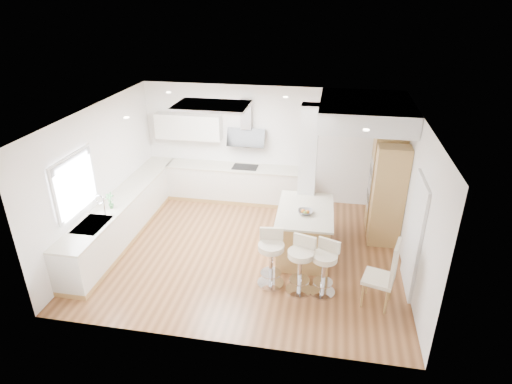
% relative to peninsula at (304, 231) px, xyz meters
% --- Properties ---
extents(ground, '(6.00, 6.00, 0.00)m').
position_rel_peninsula_xyz_m(ground, '(-1.10, -0.13, -0.49)').
color(ground, '#915C36').
rests_on(ground, ground).
extents(ceiling, '(6.00, 5.00, 0.02)m').
position_rel_peninsula_xyz_m(ceiling, '(-1.10, -0.13, -0.49)').
color(ceiling, white).
rests_on(ceiling, ground).
extents(wall_back, '(6.00, 0.04, 2.80)m').
position_rel_peninsula_xyz_m(wall_back, '(-1.10, 2.37, 0.91)').
color(wall_back, white).
rests_on(wall_back, ground).
extents(wall_left, '(0.04, 5.00, 2.80)m').
position_rel_peninsula_xyz_m(wall_left, '(-4.10, -0.13, 0.91)').
color(wall_left, white).
rests_on(wall_left, ground).
extents(wall_right, '(0.04, 5.00, 2.80)m').
position_rel_peninsula_xyz_m(wall_right, '(1.90, -0.13, 0.91)').
color(wall_right, white).
rests_on(wall_right, ground).
extents(skylight, '(4.10, 2.10, 0.06)m').
position_rel_peninsula_xyz_m(skylight, '(-1.89, 0.47, 2.28)').
color(skylight, white).
rests_on(skylight, ground).
extents(window_left, '(0.06, 1.28, 1.07)m').
position_rel_peninsula_xyz_m(window_left, '(-4.05, -1.03, 1.20)').
color(window_left, white).
rests_on(window_left, ground).
extents(doorway_right, '(0.05, 1.00, 2.10)m').
position_rel_peninsula_xyz_m(doorway_right, '(1.87, -0.73, 0.51)').
color(doorway_right, '#453F36').
rests_on(doorway_right, ground).
extents(counter_left, '(0.63, 4.50, 1.35)m').
position_rel_peninsula_xyz_m(counter_left, '(-3.80, 0.10, -0.03)').
color(counter_left, tan).
rests_on(counter_left, ground).
extents(counter_back, '(3.62, 0.63, 2.50)m').
position_rel_peninsula_xyz_m(counter_back, '(-2.01, 2.09, 0.21)').
color(counter_back, tan).
rests_on(counter_back, ground).
extents(pillar, '(0.35, 0.35, 2.80)m').
position_rel_peninsula_xyz_m(pillar, '(-0.05, 0.82, 0.91)').
color(pillar, white).
rests_on(pillar, ground).
extents(soffit, '(1.78, 2.20, 0.40)m').
position_rel_peninsula_xyz_m(soffit, '(1.00, 1.27, 2.11)').
color(soffit, white).
rests_on(soffit, ground).
extents(oven_column, '(0.63, 1.21, 2.10)m').
position_rel_peninsula_xyz_m(oven_column, '(1.58, 1.10, 0.56)').
color(oven_column, tan).
rests_on(oven_column, ground).
extents(peninsula, '(1.09, 1.62, 1.04)m').
position_rel_peninsula_xyz_m(peninsula, '(0.00, 0.00, 0.00)').
color(peninsula, tan).
rests_on(peninsula, ground).
extents(bar_stool_a, '(0.53, 0.53, 1.06)m').
position_rel_peninsula_xyz_m(bar_stool_a, '(-0.50, -1.09, 0.10)').
color(bar_stool_a, silver).
rests_on(bar_stool_a, ground).
extents(bar_stool_b, '(0.58, 0.58, 1.03)m').
position_rel_peninsula_xyz_m(bar_stool_b, '(0.02, -1.19, 0.09)').
color(bar_stool_b, silver).
rests_on(bar_stool_b, ground).
extents(bar_stool_c, '(0.58, 0.58, 0.99)m').
position_rel_peninsula_xyz_m(bar_stool_c, '(0.43, -1.18, 0.07)').
color(bar_stool_c, silver).
rests_on(bar_stool_c, ground).
extents(dining_chair, '(0.59, 0.59, 1.23)m').
position_rel_peninsula_xyz_m(dining_chair, '(1.41, -1.35, 0.17)').
color(dining_chair, beige).
rests_on(dining_chair, ground).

